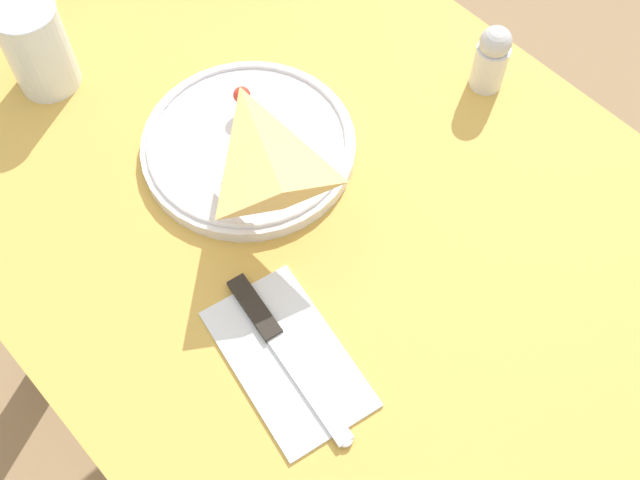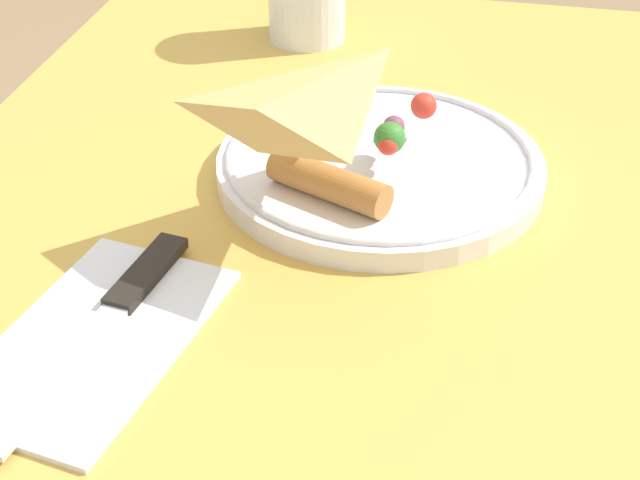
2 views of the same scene
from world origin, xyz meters
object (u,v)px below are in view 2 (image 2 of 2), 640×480
napkin_folded (95,339)px  butter_knife (104,322)px  plate_pizza (380,161)px  dining_table (356,422)px

napkin_folded → butter_knife: bearing=171.2°
butter_knife → plate_pizza: bearing=156.4°
plate_pizza → butter_knife: 0.24m
dining_table → napkin_folded: (0.09, -0.14, 0.13)m
dining_table → plate_pizza: size_ratio=4.17×
dining_table → napkin_folded: napkin_folded is taller
plate_pizza → napkin_folded: bearing=-31.4°
plate_pizza → napkin_folded: (0.22, -0.13, -0.01)m
dining_table → plate_pizza: 0.19m
napkin_folded → butter_knife: size_ratio=0.94×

